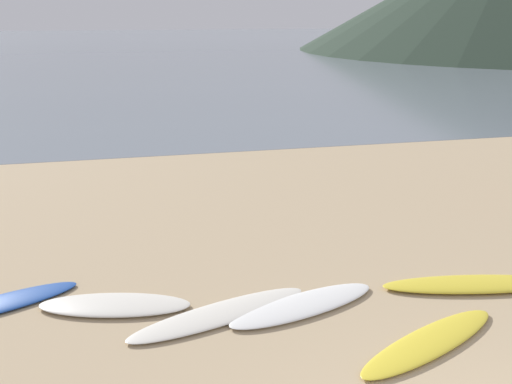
{
  "coord_description": "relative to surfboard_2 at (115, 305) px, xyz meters",
  "views": [
    {
      "loc": [
        -2.79,
        -1.76,
        3.57
      ],
      "look_at": [
        -0.93,
        6.7,
        0.6
      ],
      "focal_mm": 37.11,
      "sensor_mm": 36.0,
      "label": 1
    }
  ],
  "objects": [
    {
      "name": "ocean_water",
      "position": [
        3.28,
        57.4,
        -0.04
      ],
      "size": [
        140.0,
        100.0,
        0.01
      ],
      "primitive_type": "cube",
      "color": "slate",
      "rests_on": "ground"
    },
    {
      "name": "ground_plane",
      "position": [
        3.28,
        5.64,
        -0.14
      ],
      "size": [
        120.0,
        120.0,
        0.2
      ],
      "primitive_type": "cube",
      "color": "tan",
      "rests_on": "ground"
    },
    {
      "name": "surfboard_4",
      "position": [
        2.34,
        -0.51,
        -0.0
      ],
      "size": [
        2.16,
        1.12,
        0.07
      ],
      "primitive_type": "ellipsoid",
      "rotation": [
        0.0,
        0.0,
        0.28
      ],
      "color": "white",
      "rests_on": "ground"
    },
    {
      "name": "surfboard_2",
      "position": [
        0.0,
        0.0,
        0.0
      ],
      "size": [
        2.0,
        0.99,
        0.08
      ],
      "primitive_type": "ellipsoid",
      "rotation": [
        0.0,
        0.0,
        -0.21
      ],
      "color": "silver",
      "rests_on": "ground"
    },
    {
      "name": "surfboard_3",
      "position": [
        1.28,
        -0.48,
        -0.01
      ],
      "size": [
        2.44,
        1.22,
        0.07
      ],
      "primitive_type": "ellipsoid",
      "rotation": [
        0.0,
        0.0,
        0.31
      ],
      "color": "silver",
      "rests_on": "ground"
    },
    {
      "name": "surfboard_5",
      "position": [
        3.5,
        -1.57,
        -0.01
      ],
      "size": [
        2.2,
        1.3,
        0.07
      ],
      "primitive_type": "ellipsoid",
      "rotation": [
        0.0,
        0.0,
        0.4
      ],
      "color": "yellow",
      "rests_on": "ground"
    },
    {
      "name": "surfboard_6",
      "position": [
        4.78,
        -0.51,
        0.01
      ],
      "size": [
        2.6,
        0.92,
        0.09
      ],
      "primitive_type": "ellipsoid",
      "rotation": [
        0.0,
        0.0,
        -0.16
      ],
      "color": "yellow",
      "rests_on": "ground"
    }
  ]
}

